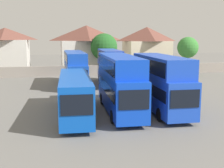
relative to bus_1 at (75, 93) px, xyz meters
name	(u,v)px	position (x,y,z in m)	size (l,w,h in m)	color
ground	(92,82)	(3.92, 18.16, -1.99)	(140.00, 140.00, 0.00)	slate
depot_boundary_wall	(86,71)	(3.92, 25.78, -1.09)	(56.00, 0.50, 1.80)	gray
bus_1	(75,93)	(0.00, 0.00, 0.00)	(3.10, 11.69, 3.49)	blue
bus_2	(120,81)	(4.05, 0.45, 0.89)	(3.06, 11.15, 5.12)	blue
bus_3	(161,80)	(7.86, 0.17, 0.85)	(2.92, 10.58, 5.06)	blue
bus_4	(75,67)	(1.28, 15.89, 0.66)	(2.70, 11.57, 4.70)	blue
bus_5	(110,65)	(6.25, 15.98, 0.78)	(3.11, 10.20, 4.93)	blue
house_terrace_left	(6,50)	(-10.27, 33.29, 2.30)	(8.45, 8.22, 8.43)	silver
house_terrace_centre	(87,48)	(5.00, 33.31, 2.59)	(10.41, 7.94, 8.98)	silver
house_terrace_right	(147,48)	(17.47, 33.08, 2.48)	(9.10, 7.58, 8.75)	beige
tree_left_of_lot	(188,48)	(22.09, 23.78, 2.84)	(3.77, 3.77, 6.75)	brown
tree_behind_wall	(104,47)	(7.62, 28.28, 2.91)	(4.95, 4.95, 7.40)	brown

